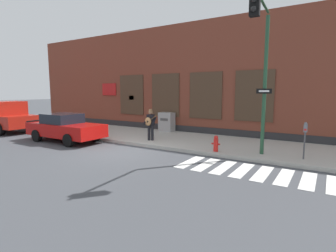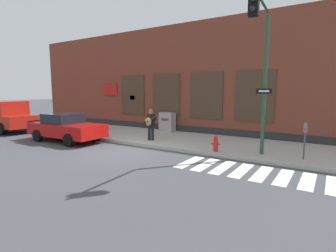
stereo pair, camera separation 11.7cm
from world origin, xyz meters
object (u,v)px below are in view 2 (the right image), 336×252
at_px(red_truck, 5,116).
at_px(utility_box, 167,122).
at_px(traffic_light, 261,54).
at_px(red_car, 66,127).
at_px(busker, 150,123).
at_px(parking_meter, 305,135).
at_px(fire_hydrant, 216,144).

xyz_separation_m(red_truck, utility_box, (9.85, 5.23, -0.29)).
bearing_deg(traffic_light, red_truck, -176.89).
bearing_deg(utility_box, red_car, -122.24).
distance_m(traffic_light, utility_box, 8.70).
relative_size(red_car, utility_box, 3.76).
bearing_deg(busker, red_car, -154.66).
height_order(red_truck, traffic_light, traffic_light).
height_order(red_truck, utility_box, red_truck).
distance_m(red_car, red_truck, 6.55).
bearing_deg(busker, parking_meter, -0.62).
bearing_deg(fire_hydrant, red_car, -170.14).
xyz_separation_m(red_car, fire_hydrant, (8.24, 1.43, -0.27)).
height_order(red_car, fire_hydrant, red_car).
distance_m(red_truck, busker, 11.03).
bearing_deg(red_truck, utility_box, 27.95).
relative_size(parking_meter, utility_box, 1.17).
xyz_separation_m(red_car, busker, (4.31, 2.04, 0.32)).
relative_size(red_truck, utility_box, 4.42).
relative_size(busker, fire_hydrant, 2.36).
bearing_deg(parking_meter, fire_hydrant, -171.08).
bearing_deg(red_car, parking_meter, 9.59).
height_order(red_truck, parking_meter, red_truck).
xyz_separation_m(red_truck, parking_meter, (18.14, 1.94, 0.05)).
bearing_deg(red_car, busker, 25.34).
bearing_deg(busker, utility_box, 107.16).
height_order(red_car, parking_meter, parking_meter).
bearing_deg(red_car, red_truck, 179.78).
distance_m(busker, fire_hydrant, 4.02).
height_order(traffic_light, utility_box, traffic_light).
distance_m(busker, parking_meter, 7.30).
height_order(busker, utility_box, busker).
bearing_deg(busker, traffic_light, -10.84).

